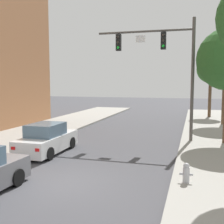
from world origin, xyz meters
TOP-DOWN VIEW (x-y plane):
  - ground_plane at (0.00, 0.00)m, footprint 120.00×120.00m
  - traffic_signal_mast at (2.90, 8.77)m, footprint 6.11×0.38m
  - car_lead_white at (-2.74, 3.97)m, footprint 1.85×4.25m
  - fire_hydrant at (4.54, 0.97)m, footprint 0.48×0.24m
  - street_tree_farthest at (6.30, 22.04)m, footprint 2.86×2.86m

SIDE VIEW (x-z plane):
  - ground_plane at x=0.00m, z-range 0.00..0.00m
  - fire_hydrant at x=4.54m, z-range 0.15..0.87m
  - car_lead_white at x=-2.74m, z-range -0.08..1.52m
  - street_tree_farthest at x=6.30m, z-range 1.87..8.26m
  - traffic_signal_mast at x=2.90m, z-range 1.57..9.07m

